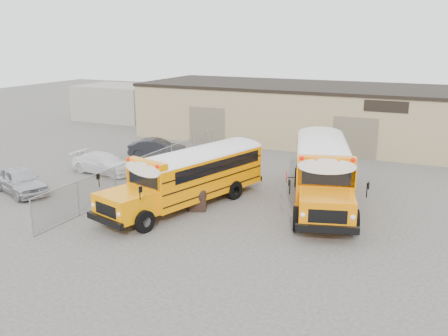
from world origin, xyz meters
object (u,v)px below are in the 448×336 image
at_px(tarp_bundle, 198,198).
at_px(school_bus_right, 318,141).
at_px(school_bus_left, 262,152).
at_px(car_white, 104,163).
at_px(car_silver, 20,181).
at_px(car_dark, 157,148).

bearing_deg(tarp_bundle, school_bus_right, 72.37).
height_order(school_bus_left, tarp_bundle, school_bus_left).
bearing_deg(car_white, car_silver, 168.30).
relative_size(car_silver, car_white, 0.96).
bearing_deg(car_dark, school_bus_right, -97.49).
bearing_deg(school_bus_left, school_bus_right, 59.45).
bearing_deg(school_bus_right, tarp_bundle, -107.63).
height_order(school_bus_right, car_white, school_bus_right).
distance_m(car_silver, car_white, 5.68).
bearing_deg(car_white, tarp_bundle, -108.50).
xyz_separation_m(school_bus_left, tarp_bundle, (-0.98, -6.62, -1.07)).
relative_size(car_white, car_dark, 1.10).
relative_size(car_silver, car_dark, 1.05).
bearing_deg(car_silver, car_white, 5.51).
xyz_separation_m(car_silver, car_white, (1.55, 5.46, -0.08)).
bearing_deg(car_white, school_bus_left, -69.36).
bearing_deg(car_dark, school_bus_left, -120.80).
relative_size(school_bus_right, car_dark, 2.77).
xyz_separation_m(school_bus_left, car_dark, (-8.99, 2.20, -1.04)).
distance_m(school_bus_left, car_white, 10.33).
distance_m(school_bus_right, car_white, 14.21).
bearing_deg(car_silver, car_dark, 8.53).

